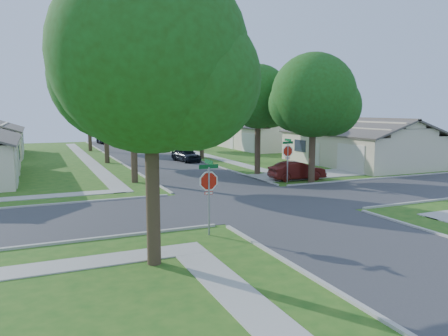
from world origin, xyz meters
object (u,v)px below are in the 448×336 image
stop_sign_ne (288,153)px  car_curb_east (186,155)px  tree_w_mid (105,92)px  tree_sw_corner (152,64)px  house_ne_far (262,136)px  car_curb_west (105,139)px  tree_w_far (89,105)px  tree_w_near (133,91)px  house_ne_near (358,147)px  tree_e_mid (202,96)px  tree_ne_corner (314,99)px  tree_e_near (259,100)px  tree_e_far (166,101)px  stop_sign_sw (209,184)px  car_driveway (297,171)px

stop_sign_ne → car_curb_east: (-2.36, 14.34, -1.36)m
tree_w_mid → car_curb_east: (6.98, -1.97, -5.82)m
stop_sign_ne → tree_sw_corner: size_ratio=0.31×
house_ne_far → car_curb_west: 23.50m
tree_w_far → house_ne_far: 21.61m
tree_w_near → house_ne_near: (20.64, 1.99, -4.60)m
tree_e_mid → tree_ne_corner: size_ratio=1.06×
tree_w_far → car_curb_east: bearing=-65.0°
tree_sw_corner → house_ne_far: tree_sw_corner is taller
tree_e_mid → car_curb_west: size_ratio=2.18×
stop_sign_ne → tree_e_near: bearing=89.3°
stop_sign_ne → car_curb_east: size_ratio=0.76×
tree_e_near → car_curb_east: 11.46m
tree_e_mid → car_curb_east: tree_e_mid is taller
tree_e_far → house_ne_far: 13.09m
stop_sign_ne → tree_e_far: 29.57m
stop_sign_ne → tree_e_far: bearing=89.9°
tree_sw_corner → tree_w_near: bearing=80.1°
tree_e_near → house_ne_far: bearing=60.7°
house_ne_near → car_curb_west: 37.98m
tree_e_near → tree_e_far: size_ratio=0.95×
tree_ne_corner → tree_sw_corner: bearing=-140.9°
tree_w_near → tree_sw_corner: (-2.79, -16.00, 0.15)m
tree_w_mid → tree_w_far: (-0.01, 13.00, -0.98)m
stop_sign_sw → tree_w_near: size_ratio=0.33×
stop_sign_sw → tree_w_near: 14.30m
tree_w_near → tree_w_far: size_ratio=1.12×
tree_e_mid → tree_ne_corner: bearing=-84.6°
stop_sign_ne → house_ne_near: house_ne_near is taller
tree_w_mid → stop_sign_sw: bearing=-90.1°
tree_e_near → stop_sign_sw: bearing=-124.6°
stop_sign_sw → car_curb_west: stop_sign_sw is taller
tree_e_near → car_curb_west: tree_e_near is taller
tree_e_near → tree_w_mid: (-9.39, 12.00, 0.85)m
tree_w_near → car_driveway: bearing=-18.2°
stop_sign_sw → stop_sign_ne: (9.40, 9.40, 0.00)m
stop_sign_sw → tree_sw_corner: size_ratio=0.31×
tree_w_far → stop_sign_ne: bearing=-72.3°
tree_e_far → tree_e_near: bearing=-90.0°
stop_sign_ne → tree_e_far: size_ratio=0.34×
stop_sign_ne → car_curb_west: 40.52m
tree_e_far → car_curb_west: (-6.20, 10.72, -5.36)m
car_driveway → house_ne_near: bearing=-57.0°
tree_e_near → tree_w_far: bearing=110.6°
tree_w_far → tree_e_mid: bearing=-54.1°
stop_sign_ne → car_curb_east: 14.60m
tree_ne_corner → stop_sign_sw: bearing=-141.2°
tree_e_mid → house_ne_far: bearing=35.4°
tree_w_far → house_ne_near: 31.17m
house_ne_near → house_ne_far: same height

